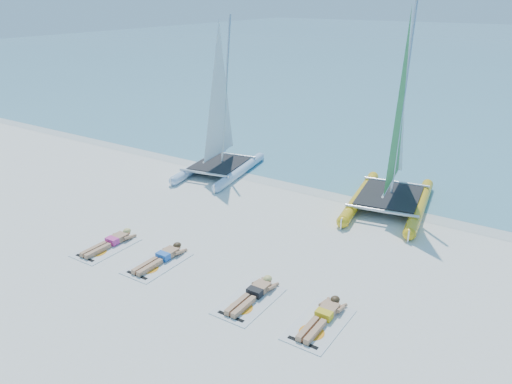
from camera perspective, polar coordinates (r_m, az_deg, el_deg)
ground at (r=14.85m, az=-5.69°, el=-5.49°), size 140.00×140.00×0.00m
wet_sand_strip at (r=19.04m, az=4.68°, el=0.89°), size 140.00×1.40×0.01m
catamaran_blue at (r=19.85m, az=-4.19°, el=7.41°), size 2.94×4.87×6.23m
catamaran_yellow at (r=17.35m, az=15.87°, el=5.52°), size 3.15×5.51×6.84m
towel_a at (r=14.98m, az=-16.73°, el=-6.09°), size 1.00×1.85×0.02m
sunbather_a at (r=15.03m, az=-16.23°, el=-5.45°), size 0.37×1.73×0.26m
towel_b at (r=13.82m, az=-11.20°, el=-8.00°), size 1.00×1.85×0.02m
sunbather_b at (r=13.89m, az=-10.69°, el=-7.29°), size 0.37×1.73×0.26m
towel_c at (r=12.07m, az=-0.76°, el=-12.33°), size 1.00×1.85×0.02m
sunbather_c at (r=12.14m, az=-0.24°, el=-11.48°), size 0.37×1.73×0.26m
towel_d at (r=11.42m, az=7.21°, el=-14.78°), size 1.00×1.85×0.02m
sunbather_d at (r=11.50m, az=7.68°, el=-13.85°), size 0.37×1.73×0.26m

